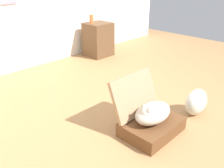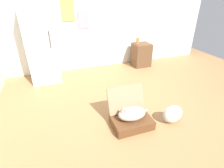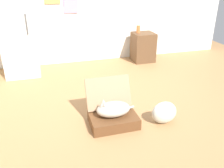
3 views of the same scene
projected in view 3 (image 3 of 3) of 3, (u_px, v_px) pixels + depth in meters
The scene contains 9 objects.
ground_plane at pixel (121, 106), 3.63m from camera, with size 7.68×7.68×0.00m, color #9E7247.
wall_back at pixel (88, 0), 5.06m from camera, with size 6.40×0.15×2.60m.
suitcase_base at pixel (113, 120), 3.16m from camera, with size 0.61×0.44×0.14m, color brown.
suitcase_lid at pixel (108, 93), 3.25m from camera, with size 0.61×0.44×0.04m, color #9B7756.
cat at pixel (113, 109), 3.09m from camera, with size 0.52×0.28×0.23m.
plastic_bag_white at pixel (164, 113), 3.17m from camera, with size 0.34×0.21×0.31m, color silver.
refrigerator at pixel (17, 26), 4.45m from camera, with size 0.63×0.70×1.86m.
side_table at pixel (143, 47), 5.40m from camera, with size 0.46×0.43×0.64m, color brown.
vase_tall at pixel (138, 29), 5.24m from camera, with size 0.08×0.08×0.16m, color #CC6B38.
Camera 3 is at (-1.01, -3.00, 1.81)m, focal length 38.83 mm.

